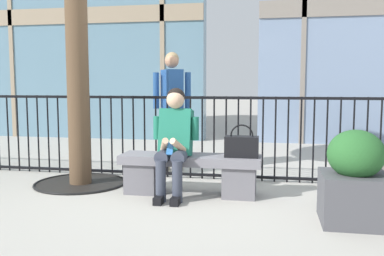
# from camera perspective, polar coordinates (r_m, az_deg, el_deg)

# --- Properties ---
(ground_plane) EXTENTS (60.00, 60.00, 0.00)m
(ground_plane) POSITION_cam_1_polar(r_m,az_deg,el_deg) (4.94, -0.22, -8.80)
(ground_plane) COLOR #B2ADA3
(stone_bench) EXTENTS (1.60, 0.44, 0.45)m
(stone_bench) POSITION_cam_1_polar(r_m,az_deg,el_deg) (4.88, -0.22, -5.72)
(stone_bench) COLOR slate
(stone_bench) RESTS_ON ground
(seated_person_with_phone) EXTENTS (0.52, 0.66, 1.21)m
(seated_person_with_phone) POSITION_cam_1_polar(r_m,az_deg,el_deg) (4.73, -2.40, -1.45)
(seated_person_with_phone) COLOR #383D4C
(seated_person_with_phone) RESTS_ON ground
(handbag_on_bench) EXTENTS (0.37, 0.19, 0.36)m
(handbag_on_bench) POSITION_cam_1_polar(r_m,az_deg,el_deg) (4.74, 6.65, -2.41)
(handbag_on_bench) COLOR black
(handbag_on_bench) RESTS_ON stone_bench
(bystander_at_railing) EXTENTS (0.55, 0.44, 1.71)m
(bystander_at_railing) POSITION_cam_1_polar(r_m,az_deg,el_deg) (6.15, -2.70, 3.53)
(bystander_at_railing) COLOR gray
(bystander_at_railing) RESTS_ON ground
(plaza_railing) EXTENTS (9.82, 0.04, 1.10)m
(plaza_railing) POSITION_cam_1_polar(r_m,az_deg,el_deg) (5.63, 1.36, -1.24)
(plaza_railing) COLOR black
(plaza_railing) RESTS_ON ground
(planter) EXTENTS (0.59, 0.59, 0.85)m
(planter) POSITION_cam_1_polar(r_m,az_deg,el_deg) (4.13, 20.94, -6.55)
(planter) COLOR #4C4C51
(planter) RESTS_ON ground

